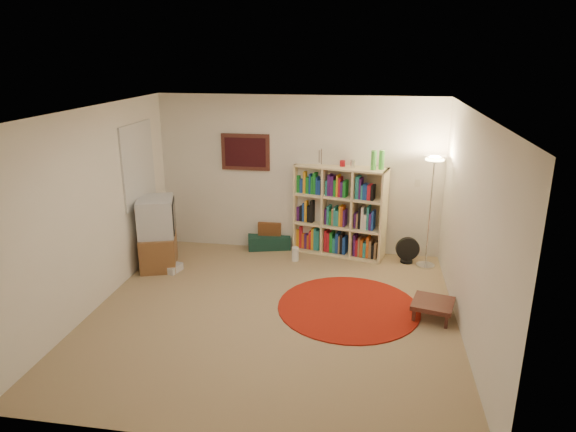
{
  "coord_description": "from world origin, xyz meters",
  "views": [
    {
      "loc": [
        1.11,
        -5.62,
        3.13
      ],
      "look_at": [
        0.1,
        0.6,
        1.1
      ],
      "focal_mm": 32.0,
      "sensor_mm": 36.0,
      "label": 1
    }
  ],
  "objects_px": {
    "suitcase": "(269,240)",
    "side_table": "(433,304)",
    "bookshelf": "(339,212)",
    "floor_fan": "(407,250)",
    "tv_stand": "(158,234)",
    "floor_lamp": "(433,175)"
  },
  "relations": [
    {
      "from": "suitcase",
      "to": "floor_lamp",
      "type": "bearing_deg",
      "value": -24.22
    },
    {
      "from": "suitcase",
      "to": "side_table",
      "type": "xyz_separation_m",
      "value": [
        2.45,
        -2.05,
        0.07
      ]
    },
    {
      "from": "side_table",
      "to": "bookshelf",
      "type": "bearing_deg",
      "value": 123.66
    },
    {
      "from": "floor_lamp",
      "to": "suitcase",
      "type": "bearing_deg",
      "value": 170.4
    },
    {
      "from": "floor_fan",
      "to": "tv_stand",
      "type": "bearing_deg",
      "value": -177.59
    },
    {
      "from": "floor_fan",
      "to": "suitcase",
      "type": "relative_size",
      "value": 0.53
    },
    {
      "from": "floor_fan",
      "to": "tv_stand",
      "type": "height_order",
      "value": "tv_stand"
    },
    {
      "from": "floor_fan",
      "to": "side_table",
      "type": "xyz_separation_m",
      "value": [
        0.21,
        -1.71,
        -0.02
      ]
    },
    {
      "from": "tv_stand",
      "to": "floor_lamp",
      "type": "bearing_deg",
      "value": -9.53
    },
    {
      "from": "floor_fan",
      "to": "side_table",
      "type": "distance_m",
      "value": 1.72
    },
    {
      "from": "floor_lamp",
      "to": "side_table",
      "type": "distance_m",
      "value": 2.04
    },
    {
      "from": "bookshelf",
      "to": "tv_stand",
      "type": "distance_m",
      "value": 2.81
    },
    {
      "from": "tv_stand",
      "to": "suitcase",
      "type": "bearing_deg",
      "value": 16.95
    },
    {
      "from": "floor_lamp",
      "to": "bookshelf",
      "type": "bearing_deg",
      "value": 166.37
    },
    {
      "from": "bookshelf",
      "to": "floor_fan",
      "type": "distance_m",
      "value": 1.22
    },
    {
      "from": "suitcase",
      "to": "side_table",
      "type": "relative_size",
      "value": 1.34
    },
    {
      "from": "floor_fan",
      "to": "suitcase",
      "type": "xyz_separation_m",
      "value": [
        -2.24,
        0.33,
        -0.1
      ]
    },
    {
      "from": "side_table",
      "to": "floor_fan",
      "type": "bearing_deg",
      "value": 96.97
    },
    {
      "from": "floor_lamp",
      "to": "floor_fan",
      "type": "height_order",
      "value": "floor_lamp"
    },
    {
      "from": "floor_fan",
      "to": "suitcase",
      "type": "distance_m",
      "value": 2.27
    },
    {
      "from": "floor_lamp",
      "to": "tv_stand",
      "type": "relative_size",
      "value": 1.6
    },
    {
      "from": "floor_lamp",
      "to": "suitcase",
      "type": "relative_size",
      "value": 2.2
    }
  ]
}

